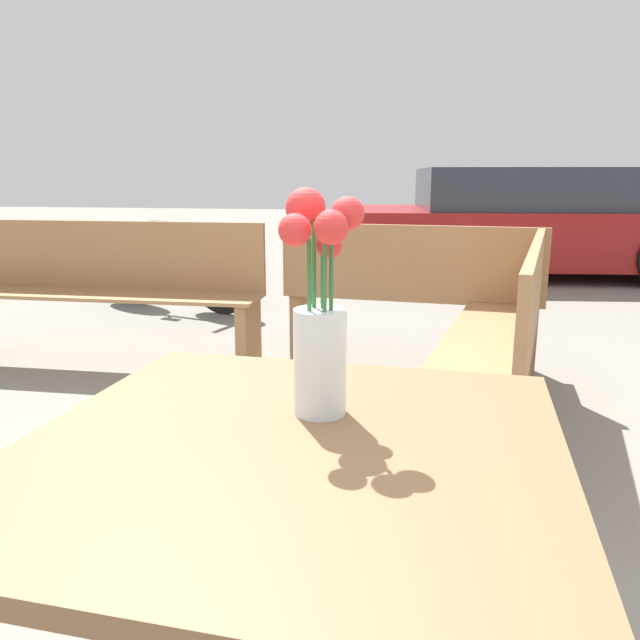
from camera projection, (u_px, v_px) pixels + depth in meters
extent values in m
cube|color=brown|center=(291.00, 449.00, 0.95)|extent=(0.86, 0.87, 0.03)
cylinder|color=brown|center=(191.00, 514.00, 1.44)|extent=(0.05, 0.05, 0.69)
cylinder|color=brown|center=(501.00, 556.00, 1.29)|extent=(0.05, 0.05, 0.69)
cylinder|color=silver|center=(320.00, 362.00, 1.04)|extent=(0.09, 0.09, 0.18)
cylinder|color=silver|center=(320.00, 382.00, 1.05)|extent=(0.08, 0.08, 0.10)
cylinder|color=#337038|center=(331.00, 319.00, 1.02)|extent=(0.01, 0.01, 0.31)
sphere|color=red|center=(348.00, 213.00, 0.97)|extent=(0.05, 0.05, 0.05)
cylinder|color=#337038|center=(323.00, 332.00, 1.04)|extent=(0.01, 0.01, 0.26)
sphere|color=red|center=(329.00, 245.00, 1.03)|extent=(0.04, 0.04, 0.04)
cylinder|color=#337038|center=(314.00, 315.00, 1.04)|extent=(0.01, 0.01, 0.31)
sphere|color=red|center=(306.00, 208.00, 1.02)|extent=(0.07, 0.07, 0.07)
cylinder|color=#337038|center=(309.00, 327.00, 1.01)|extent=(0.01, 0.01, 0.29)
sphere|color=red|center=(295.00, 230.00, 0.96)|extent=(0.05, 0.05, 0.05)
cylinder|color=#337038|center=(324.00, 327.00, 1.01)|extent=(0.01, 0.01, 0.29)
sphere|color=red|center=(331.00, 227.00, 0.95)|extent=(0.05, 0.05, 0.05)
cube|color=#9E7047|center=(92.00, 294.00, 3.61)|extent=(1.99, 0.37, 0.02)
cube|color=#9E7047|center=(103.00, 255.00, 3.72)|extent=(1.98, 0.05, 0.40)
cube|color=#9E7047|center=(249.00, 338.00, 3.51)|extent=(0.06, 0.32, 0.43)
cube|color=#9E7047|center=(412.00, 295.00, 3.59)|extent=(1.47, 0.49, 0.02)
cube|color=#9E7047|center=(409.00, 262.00, 3.40)|extent=(1.44, 0.17, 0.40)
cube|color=#9E7047|center=(302.00, 325.00, 3.81)|extent=(0.09, 0.33, 0.43)
cube|color=#9E7047|center=(529.00, 340.00, 3.48)|extent=(0.09, 0.33, 0.43)
cube|color=#9E7047|center=(489.00, 340.00, 2.60)|extent=(0.67, 1.74, 0.02)
cube|color=#9E7047|center=(533.00, 293.00, 2.49)|extent=(0.36, 1.68, 0.40)
cube|color=#9E7047|center=(457.00, 473.00, 1.92)|extent=(0.33, 0.12, 0.43)
cube|color=#9E7047|center=(501.00, 345.00, 3.37)|extent=(0.33, 0.12, 0.43)
cylinder|color=black|center=(135.00, 268.00, 5.46)|extent=(0.62, 0.22, 0.64)
cylinder|color=black|center=(222.00, 275.00, 5.06)|extent=(0.62, 0.22, 0.64)
cube|color=black|center=(176.00, 247.00, 5.21)|extent=(0.81, 0.27, 0.03)
cylinder|color=black|center=(160.00, 235.00, 5.26)|extent=(0.02, 0.02, 0.19)
cube|color=black|center=(159.00, 223.00, 5.24)|extent=(0.17, 0.10, 0.04)
cube|color=black|center=(216.00, 232.00, 5.00)|extent=(0.17, 0.43, 0.02)
cube|color=maroon|center=(518.00, 235.00, 7.16)|extent=(4.21, 2.33, 0.60)
cube|color=#2D333D|center=(521.00, 189.00, 7.04)|extent=(2.39, 1.98, 0.45)
cylinder|color=black|center=(415.00, 257.00, 6.39)|extent=(0.62, 0.24, 0.60)
cylinder|color=black|center=(403.00, 239.00, 8.14)|extent=(0.62, 0.24, 0.60)
cylinder|color=black|center=(598.00, 240.00, 8.00)|extent=(0.62, 0.24, 0.60)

